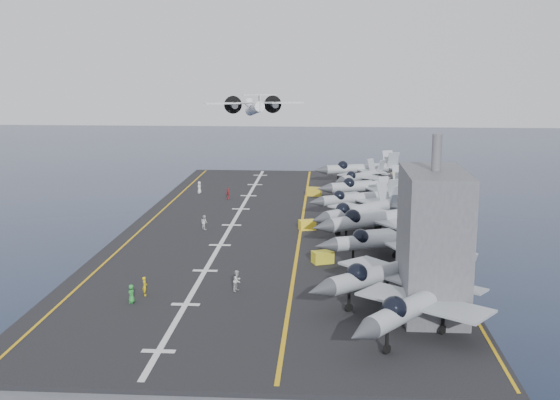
# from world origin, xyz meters

# --- Properties ---
(ground) EXTENTS (500.00, 500.00, 0.00)m
(ground) POSITION_xyz_m (0.00, 0.00, 0.00)
(ground) COLOR #142135
(ground) RESTS_ON ground
(hull) EXTENTS (36.00, 90.00, 10.00)m
(hull) POSITION_xyz_m (0.00, 0.00, 5.00)
(hull) COLOR #56595E
(hull) RESTS_ON ground
(flight_deck) EXTENTS (38.00, 92.00, 0.40)m
(flight_deck) POSITION_xyz_m (0.00, 0.00, 10.20)
(flight_deck) COLOR black
(flight_deck) RESTS_ON hull
(foul_line) EXTENTS (0.35, 90.00, 0.02)m
(foul_line) POSITION_xyz_m (3.00, 0.00, 10.42)
(foul_line) COLOR gold
(foul_line) RESTS_ON flight_deck
(landing_centerline) EXTENTS (0.50, 90.00, 0.02)m
(landing_centerline) POSITION_xyz_m (-6.00, 0.00, 10.42)
(landing_centerline) COLOR silver
(landing_centerline) RESTS_ON flight_deck
(deck_edge_port) EXTENTS (0.25, 90.00, 0.02)m
(deck_edge_port) POSITION_xyz_m (-17.00, 0.00, 10.42)
(deck_edge_port) COLOR gold
(deck_edge_port) RESTS_ON flight_deck
(deck_edge_stbd) EXTENTS (0.25, 90.00, 0.02)m
(deck_edge_stbd) POSITION_xyz_m (18.50, 0.00, 10.42)
(deck_edge_stbd) COLOR gold
(deck_edge_stbd) RESTS_ON flight_deck
(island_superstructure) EXTENTS (5.00, 10.00, 15.00)m
(island_superstructure) POSITION_xyz_m (15.00, -30.00, 17.90)
(island_superstructure) COLOR #56595E
(island_superstructure) RESTS_ON flight_deck
(fighter_jet_0) EXTENTS (17.80, 18.86, 5.46)m
(fighter_jet_0) POSITION_xyz_m (13.20, -35.71, 13.13)
(fighter_jet_0) COLOR #9199A2
(fighter_jet_0) RESTS_ON flight_deck
(fighter_jet_1) EXTENTS (18.49, 18.03, 5.39)m
(fighter_jet_1) POSITION_xyz_m (11.36, -27.79, 13.10)
(fighter_jet_1) COLOR #8D949C
(fighter_jet_1) RESTS_ON flight_deck
(fighter_jet_2) EXTENTS (17.06, 14.39, 5.03)m
(fighter_jet_2) POSITION_xyz_m (12.69, -15.45, 12.92)
(fighter_jet_2) COLOR #9299A1
(fighter_jet_2) RESTS_ON flight_deck
(fighter_jet_3) EXTENTS (19.09, 17.73, 5.52)m
(fighter_jet_3) POSITION_xyz_m (12.08, -6.57, 13.16)
(fighter_jet_3) COLOR #959CA5
(fighter_jet_3) RESTS_ON flight_deck
(fighter_jet_4) EXTENTS (17.72, 17.76, 5.23)m
(fighter_jet_4) POSITION_xyz_m (10.52, -1.36, 13.01)
(fighter_jet_4) COLOR #90969F
(fighter_jet_4) RESTS_ON flight_deck
(fighter_jet_5) EXTENTS (16.14, 14.32, 4.68)m
(fighter_jet_5) POSITION_xyz_m (10.53, 8.11, 12.74)
(fighter_jet_5) COLOR #8F959D
(fighter_jet_5) RESTS_ON flight_deck
(fighter_jet_6) EXTENTS (17.27, 14.47, 5.11)m
(fighter_jet_6) POSITION_xyz_m (12.53, 16.59, 12.96)
(fighter_jet_6) COLOR #9FA9B0
(fighter_jet_6) RESTS_ON flight_deck
(fighter_jet_7) EXTENTS (14.54, 15.45, 4.47)m
(fighter_jet_7) POSITION_xyz_m (11.84, 27.20, 12.63)
(fighter_jet_7) COLOR #939BA2
(fighter_jet_7) RESTS_ON flight_deck
(fighter_jet_8) EXTENTS (17.57, 14.38, 5.26)m
(fighter_jet_8) POSITION_xyz_m (12.13, 33.45, 13.03)
(fighter_jet_8) COLOR #929BA2
(fighter_jet_8) RESTS_ON flight_deck
(tow_cart_a) EXTENTS (2.46, 2.06, 1.26)m
(tow_cart_a) POSITION_xyz_m (5.81, -16.38, 11.03)
(tow_cart_a) COLOR gold
(tow_cart_a) RESTS_ON flight_deck
(tow_cart_b) EXTENTS (2.30, 1.84, 1.20)m
(tow_cart_b) POSITION_xyz_m (3.80, -1.67, 11.00)
(tow_cart_b) COLOR yellow
(tow_cart_b) RESTS_ON flight_deck
(tow_cart_c) EXTENTS (2.39, 1.78, 1.30)m
(tow_cart_c) POSITION_xyz_m (4.29, 20.82, 11.05)
(tow_cart_c) COLOR gold
(tow_cart_c) RESTS_ON flight_deck
(crew_0) EXTENTS (0.75, 1.05, 1.66)m
(crew_0) POSITION_xyz_m (-10.80, -29.80, 11.23)
(crew_0) COLOR #268C33
(crew_0) RESTS_ON flight_deck
(crew_1) EXTENTS (1.00, 1.22, 1.75)m
(crew_1) POSITION_xyz_m (-10.14, -27.79, 11.27)
(crew_1) COLOR #DAB908
(crew_1) RESTS_ON flight_deck
(crew_2) EXTENTS (1.28, 1.29, 1.82)m
(crew_2) POSITION_xyz_m (-9.12, -2.40, 11.31)
(crew_2) COLOR silver
(crew_2) RESTS_ON flight_deck
(crew_4) EXTENTS (0.89, 1.17, 1.75)m
(crew_4) POSITION_xyz_m (-8.86, 17.20, 11.28)
(crew_4) COLOR #AE272E
(crew_4) RESTS_ON flight_deck
(crew_5) EXTENTS (0.96, 1.25, 1.88)m
(crew_5) POSITION_xyz_m (-14.09, 21.79, 11.34)
(crew_5) COLOR silver
(crew_5) RESTS_ON flight_deck
(crew_7) EXTENTS (1.17, 1.39, 1.98)m
(crew_7) POSITION_xyz_m (-1.97, -26.01, 11.39)
(crew_7) COLOR silver
(crew_7) RESTS_ON flight_deck
(transport_plane) EXTENTS (22.90, 18.35, 4.74)m
(transport_plane) POSITION_xyz_m (-8.40, 54.03, 21.66)
(transport_plane) COLOR #BCBEC1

